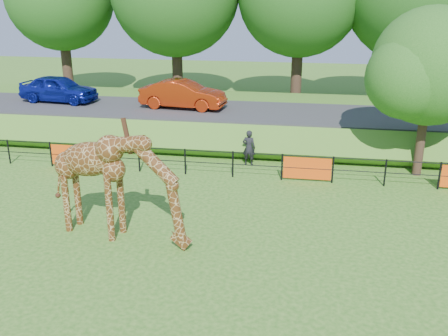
% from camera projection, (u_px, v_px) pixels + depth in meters
% --- Properties ---
extents(ground, '(90.00, 90.00, 0.00)m').
position_uv_depth(ground, '(186.00, 281.00, 13.08)').
color(ground, '#2A6419').
rests_on(ground, ground).
extents(giraffe, '(4.80, 1.89, 3.38)m').
position_uv_depth(giraffe, '(118.00, 186.00, 14.91)').
color(giraffe, '#512C10').
rests_on(giraffe, ground).
extents(perimeter_fence, '(28.07, 0.10, 1.10)m').
position_uv_depth(perimeter_fence, '(233.00, 164.00, 20.34)').
color(perimeter_fence, black).
rests_on(perimeter_fence, ground).
extents(embankment, '(40.00, 9.00, 1.30)m').
position_uv_depth(embankment, '(254.00, 119.00, 27.28)').
color(embankment, '#2A6419').
rests_on(embankment, ground).
extents(road, '(40.00, 5.00, 0.12)m').
position_uv_depth(road, '(251.00, 112.00, 25.65)').
color(road, '#2E2D30').
rests_on(road, embankment).
extents(car_blue, '(4.50, 2.22, 1.48)m').
position_uv_depth(car_blue, '(59.00, 89.00, 27.63)').
color(car_blue, '#1322A2').
rests_on(car_blue, road).
extents(car_red, '(4.59, 2.01, 1.47)m').
position_uv_depth(car_red, '(183.00, 94.00, 26.08)').
color(car_red, '#A4290B').
rests_on(car_red, road).
extents(visitor, '(0.61, 0.44, 1.57)m').
position_uv_depth(visitor, '(249.00, 148.00, 21.71)').
color(visitor, black).
rests_on(visitor, ground).
extents(tree_east, '(5.40, 4.71, 6.76)m').
position_uv_depth(tree_east, '(432.00, 71.00, 19.39)').
color(tree_east, '#312116').
rests_on(tree_east, ground).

